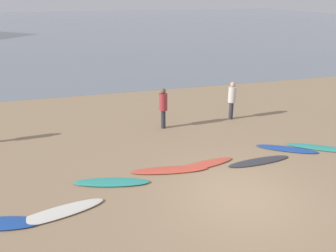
# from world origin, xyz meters

# --- Properties ---
(ground_plane) EXTENTS (120.00, 120.00, 0.20)m
(ground_plane) POSITION_xyz_m (0.00, 10.00, -0.10)
(ground_plane) COLOR #997C5B
(ground_plane) RESTS_ON ground
(ocean_water) EXTENTS (140.00, 100.00, 0.01)m
(ocean_water) POSITION_xyz_m (0.00, 62.08, 0.00)
(ocean_water) COLOR slate
(ocean_water) RESTS_ON ground
(surfboard_1) EXTENTS (2.17, 1.04, 0.08)m
(surfboard_1) POSITION_xyz_m (-6.53, 0.53, 0.04)
(surfboard_1) COLOR #1E479E
(surfboard_1) RESTS_ON ground
(surfboard_2) EXTENTS (2.63, 1.18, 0.09)m
(surfboard_2) POSITION_xyz_m (-5.13, 0.60, 0.04)
(surfboard_2) COLOR silver
(surfboard_2) RESTS_ON ground
(surfboard_3) EXTENTS (2.44, 1.13, 0.09)m
(surfboard_3) POSITION_xyz_m (-3.53, 1.79, 0.04)
(surfboard_3) COLOR teal
(surfboard_3) RESTS_ON ground
(surfboard_4) EXTENTS (2.67, 0.91, 0.08)m
(surfboard_4) POSITION_xyz_m (-1.55, 2.05, 0.04)
(surfboard_4) COLOR #D84C38
(surfboard_4) RESTS_ON ground
(surfboard_5) EXTENTS (2.47, 0.89, 0.08)m
(surfboard_5) POSITION_xyz_m (-0.34, 2.09, 0.04)
(surfboard_5) COLOR #D84C38
(surfboard_5) RESTS_ON ground
(surfboard_6) EXTENTS (2.47, 0.62, 0.06)m
(surfboard_6) POSITION_xyz_m (1.68, 1.80, 0.03)
(surfboard_6) COLOR #333338
(surfboard_6) RESTS_ON ground
(surfboard_7) EXTENTS (2.19, 1.64, 0.07)m
(surfboard_7) POSITION_xyz_m (3.23, 2.41, 0.04)
(surfboard_7) COLOR #1E479E
(surfboard_7) RESTS_ON ground
(surfboard_8) EXTENTS (2.50, 1.88, 0.07)m
(surfboard_8) POSITION_xyz_m (4.60, 2.09, 0.03)
(surfboard_8) COLOR teal
(surfboard_8) RESTS_ON ground
(person_0) EXTENTS (0.36, 0.36, 1.80)m
(person_0) POSITION_xyz_m (2.67, 6.13, 1.06)
(person_0) COLOR #2D2D38
(person_0) RESTS_ON ground
(person_1) EXTENTS (0.36, 0.36, 1.80)m
(person_1) POSITION_xyz_m (-0.72, 5.89, 1.06)
(person_1) COLOR #2D2D38
(person_1) RESTS_ON ground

